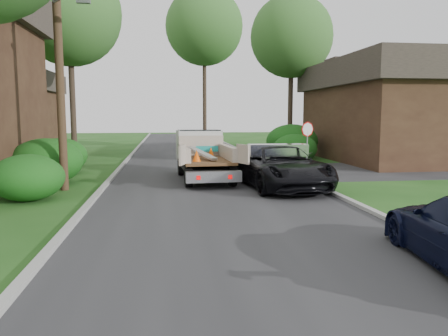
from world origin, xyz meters
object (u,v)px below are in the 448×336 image
Objects in this scene: stop_sign at (307,136)px; tree_left_far at (69,14)px; house_left_far at (2,112)px; utility_pole at (59,49)px; house_right at (403,109)px; black_pickup at (280,167)px; flatbed_truck at (202,152)px; tree_center_far at (204,27)px; tree_right_far at (292,37)px.

tree_left_far is at bearing 147.79° from stop_sign.
tree_left_far is (-12.70, 8.00, 7.20)m from stop_sign.
utility_pole is at bearing -64.77° from house_left_far.
house_left_far is 27.68m from house_right.
house_right is 14.24m from black_pickup.
flatbed_truck is at bearing -46.86° from house_left_far.
tree_center_far is at bearing 86.69° from black_pickup.
tree_center_far reaches higher than house_right.
stop_sign is 16.65m from tree_left_far.
house_left_far is at bearing 145.19° from stop_sign.
flatbed_truck is at bearing 27.17° from utility_pole.
house_left_far is (-8.02, 17.02, -2.12)m from utility_pole.
tree_right_far is at bearing 11.31° from tree_left_far.
flatbed_truck is 4.27m from black_pickup.
tree_left_far is at bearing 124.31° from black_pickup.
tree_right_far is at bearing -5.44° from house_left_far.
house_left_far is 1.33× the size of flatbed_truck.
tree_right_far is at bearing 132.51° from house_right.
tree_left_far reaches higher than house_right.
tree_left_far is 2.14× the size of flatbed_truck.
tree_right_far reaches higher than utility_pole.
house_left_far is 21.78m from tree_right_far.
house_right is at bearing -55.49° from tree_center_far.
utility_pole reaches higher than flatbed_truck.
utility_pole is 26.75m from tree_center_far.
stop_sign is 0.42× the size of black_pickup.
tree_right_far is 0.79× the size of tree_center_far.
tree_left_far is 16.22m from tree_center_far.
tree_center_far reaches higher than black_pickup.
house_right is 2.22× the size of black_pickup.
tree_right_far reaches higher than black_pickup.
tree_center_far reaches higher than house_left_far.
utility_pole reaches higher than stop_sign.
house_left_far is 23.92m from black_pickup.
tree_left_far is 0.84× the size of tree_center_far.
flatbed_truck is at bearing -51.50° from tree_left_far.
tree_left_far is 2.09× the size of black_pickup.
flatbed_truck is at bearing -121.86° from tree_right_far.
stop_sign is at bearing 20.62° from utility_pole.
utility_pole is 1.75× the size of flatbed_truck.
house_left_far is 0.66× the size of tree_right_far.
utility_pole reaches higher than house_right.
utility_pole is 20.12m from tree_right_far.
house_left_far is at bearing 115.23° from utility_pole.
stop_sign reaches higher than black_pickup.
tree_left_far is (-2.02, 12.02, 3.81)m from utility_pole.
house_right is 20.93m from tree_center_far.
tree_right_far reaches higher than stop_sign.
stop_sign is at bearing -34.81° from house_left_far.
tree_left_far is (-20.50, 3.00, 5.82)m from house_right.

